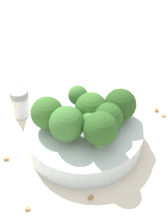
# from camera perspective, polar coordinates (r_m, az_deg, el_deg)

# --- Properties ---
(ground_plane) EXTENTS (3.00, 3.00, 0.00)m
(ground_plane) POSITION_cam_1_polar(r_m,az_deg,el_deg) (0.59, 0.00, -5.57)
(ground_plane) COLOR beige
(bowl) EXTENTS (0.21, 0.21, 0.04)m
(bowl) POSITION_cam_1_polar(r_m,az_deg,el_deg) (0.57, 0.00, -4.16)
(bowl) COLOR silver
(bowl) RESTS_ON ground_plane
(broccoli_floret_0) EXTENTS (0.03, 0.03, 0.05)m
(broccoli_floret_0) POSITION_cam_1_polar(r_m,az_deg,el_deg) (0.52, 0.96, -2.21)
(broccoli_floret_0) COLOR #8EB770
(broccoli_floret_0) RESTS_ON bowl
(broccoli_floret_1) EXTENTS (0.04, 0.04, 0.05)m
(broccoli_floret_1) POSITION_cam_1_polar(r_m,az_deg,el_deg) (0.57, -1.13, 2.94)
(broccoli_floret_1) COLOR #84AD66
(broccoli_floret_1) RESTS_ON bowl
(broccoli_floret_2) EXTENTS (0.06, 0.06, 0.06)m
(broccoli_floret_2) POSITION_cam_1_polar(r_m,az_deg,el_deg) (0.56, 6.63, 1.29)
(broccoli_floret_2) COLOR #7A9E5B
(broccoli_floret_2) RESTS_ON bowl
(broccoli_floret_3) EXTENTS (0.06, 0.06, 0.06)m
(broccoli_floret_3) POSITION_cam_1_polar(r_m,az_deg,el_deg) (0.54, -6.75, -0.21)
(broccoli_floret_3) COLOR #8EB770
(broccoli_floret_3) RESTS_ON bowl
(broccoli_floret_4) EXTENTS (0.06, 0.06, 0.07)m
(broccoli_floret_4) POSITION_cam_1_polar(r_m,az_deg,el_deg) (0.50, 3.04, -3.15)
(broccoli_floret_4) COLOR #8EB770
(broccoli_floret_4) RESTS_ON bowl
(broccoli_floret_5) EXTENTS (0.06, 0.06, 0.06)m
(broccoli_floret_5) POSITION_cam_1_polar(r_m,az_deg,el_deg) (0.51, -2.92, -2.37)
(broccoli_floret_5) COLOR #8EB770
(broccoli_floret_5) RESTS_ON bowl
(broccoli_floret_6) EXTENTS (0.05, 0.05, 0.06)m
(broccoli_floret_6) POSITION_cam_1_polar(r_m,az_deg,el_deg) (0.53, 4.34, -1.17)
(broccoli_floret_6) COLOR #8EB770
(broccoli_floret_6) RESTS_ON bowl
(broccoli_floret_7) EXTENTS (0.06, 0.06, 0.06)m
(broccoli_floret_7) POSITION_cam_1_polar(r_m,az_deg,el_deg) (0.55, 1.02, 0.82)
(broccoli_floret_7) COLOR #7A9E5B
(broccoli_floret_7) RESTS_ON bowl
(pepper_shaker) EXTENTS (0.04, 0.04, 0.06)m
(pepper_shaker) POSITION_cam_1_polar(r_m,az_deg,el_deg) (0.64, -11.53, 1.64)
(pepper_shaker) COLOR silver
(pepper_shaker) RESTS_ON ground_plane
(almond_crumb_0) EXTENTS (0.01, 0.01, 0.01)m
(almond_crumb_0) POSITION_cam_1_polar(r_m,az_deg,el_deg) (0.67, 13.14, 0.52)
(almond_crumb_0) COLOR olive
(almond_crumb_0) RESTS_ON ground_plane
(almond_crumb_1) EXTENTS (0.01, 0.01, 0.01)m
(almond_crumb_1) POSITION_cam_1_polar(r_m,az_deg,el_deg) (0.50, -10.34, -16.89)
(almond_crumb_1) COLOR #AD7F4C
(almond_crumb_1) RESTS_ON ground_plane
(almond_crumb_2) EXTENTS (0.01, 0.01, 0.01)m
(almond_crumb_2) POSITION_cam_1_polar(r_m,az_deg,el_deg) (0.51, 1.23, -15.21)
(almond_crumb_2) COLOR olive
(almond_crumb_2) RESTS_ON ground_plane
(almond_crumb_3) EXTENTS (0.01, 0.01, 0.01)m
(almond_crumb_3) POSITION_cam_1_polar(r_m,az_deg,el_deg) (0.66, 14.33, -0.50)
(almond_crumb_3) COLOR tan
(almond_crumb_3) RESTS_ON ground_plane
(almond_crumb_4) EXTENTS (0.01, 0.01, 0.01)m
(almond_crumb_4) POSITION_cam_1_polar(r_m,az_deg,el_deg) (0.57, -14.11, -8.14)
(almond_crumb_4) COLOR #AD7F4C
(almond_crumb_4) RESTS_ON ground_plane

